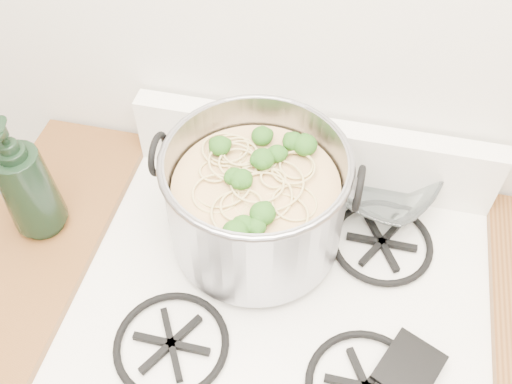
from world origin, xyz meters
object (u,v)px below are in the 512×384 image
Objects in this scene: glass_bowl at (377,186)px; spatula at (411,365)px; bottle at (24,179)px; stock_pot at (256,202)px.

spatula is at bearing -76.55° from glass_bowl.
glass_bowl is at bearing 128.03° from spatula.
bottle is at bearing -159.82° from glass_bowl.
stock_pot is 1.19× the size of spatula.
bottle reaches higher than stock_pot.
spatula is at bearing -33.93° from stock_pot.
stock_pot is 0.29m from glass_bowl.
glass_bowl is (0.22, 0.17, -0.09)m from stock_pot.
stock_pot is 0.39m from spatula.
glass_bowl reaches higher than spatula.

